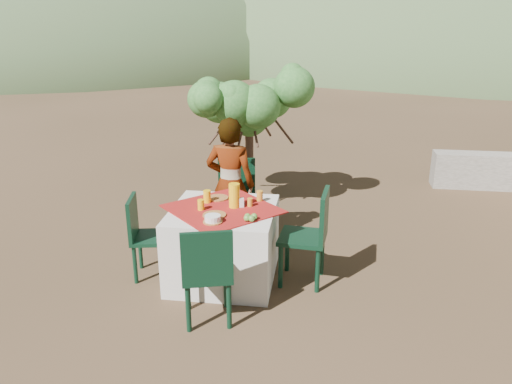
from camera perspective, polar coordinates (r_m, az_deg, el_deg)
ground at (r=5.17m, az=0.58°, el=-9.99°), size 160.00×160.00×0.00m
table at (r=5.06m, az=-3.74°, el=-5.90°), size 1.30×1.30×0.76m
chair_far at (r=5.93m, az=-2.19°, el=-0.42°), size 0.52×0.52×0.96m
chair_near at (r=4.28m, az=-5.60°, el=-8.99°), size 0.52×0.52×0.92m
chair_left at (r=5.18m, az=-12.65°, el=-4.60°), size 0.46×0.46×0.86m
chair_right at (r=4.93m, az=6.33°, el=-4.66°), size 0.49×0.49×0.97m
person at (r=5.60m, az=-2.95°, el=0.85°), size 0.59×0.42×1.53m
shrub_tree at (r=6.70m, az=-0.25°, el=9.25°), size 1.47×1.44×1.73m
hill_near_left at (r=39.24m, az=-21.02°, el=14.34°), size 40.00×40.00×16.00m
hill_near_right at (r=42.14m, az=24.44°, el=14.17°), size 48.00×48.00×20.00m
hill_far_center at (r=56.72m, az=3.44°, el=16.67°), size 60.00×60.00×24.00m
plate_far at (r=5.18m, az=-4.37°, el=-0.67°), size 0.22×0.22×0.01m
plate_near at (r=4.73m, az=-4.78°, el=-2.64°), size 0.22×0.22×0.01m
glass_far at (r=5.06m, az=-5.61°, el=-0.51°), size 0.08×0.08×0.13m
glass_near at (r=4.87m, az=-6.31°, el=-1.46°), size 0.06×0.06×0.10m
juice_pitcher at (r=4.90m, az=-2.50°, el=-0.40°), size 0.11×0.11×0.24m
bowl_plate at (r=4.59m, az=-4.96°, el=-3.39°), size 0.18×0.18×0.01m
white_bowl at (r=4.57m, az=-4.97°, el=-3.00°), size 0.15×0.15×0.05m
jar_left at (r=4.94m, az=-0.69°, el=-1.18°), size 0.05×0.05×0.08m
jar_right at (r=5.09m, az=0.43°, el=-0.43°), size 0.07×0.07×0.10m
napkin_holder at (r=4.92m, az=-1.84°, el=-1.21°), size 0.08×0.06×0.09m
fruit_cluster at (r=4.60m, az=-0.69°, el=-2.92°), size 0.12×0.11×0.06m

